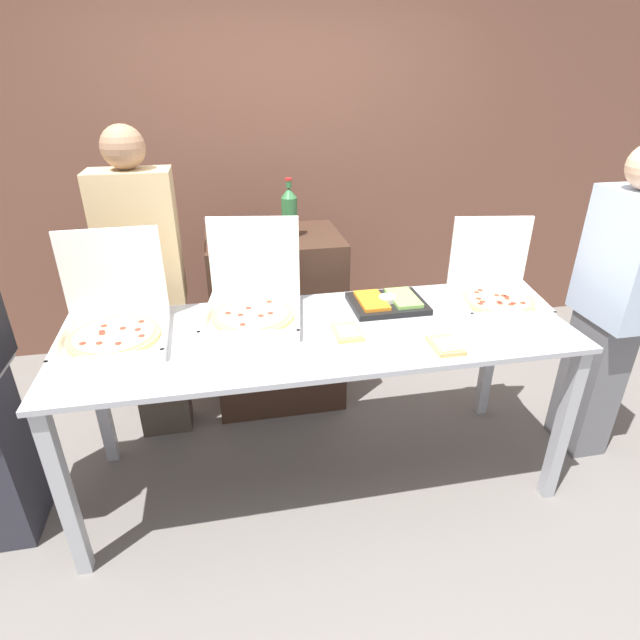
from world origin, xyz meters
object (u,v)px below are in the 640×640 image
at_px(pizza_box_far_right, 253,301).
at_px(veggie_tray, 387,302).
at_px(pizza_box_near_right, 114,320).
at_px(paper_plate_front_left, 347,333).
at_px(pizza_box_far_left, 496,289).
at_px(soda_bottle, 289,212).
at_px(person_guest_plaid, 147,288).
at_px(person_guest_cap, 612,305).
at_px(paper_plate_front_right, 446,346).
at_px(soda_can_silver, 257,235).

relative_size(pizza_box_far_right, veggie_tray, 1.42).
xyz_separation_m(pizza_box_far_right, pizza_box_near_right, (-0.62, -0.09, 0.00)).
bearing_deg(paper_plate_front_left, pizza_box_far_left, 13.95).
xyz_separation_m(veggie_tray, soda_bottle, (-0.40, 0.61, 0.33)).
distance_m(pizza_box_far_right, person_guest_plaid, 0.67).
height_order(veggie_tray, soda_bottle, soda_bottle).
bearing_deg(pizza_box_far_left, person_guest_cap, -4.27).
bearing_deg(paper_plate_front_right, pizza_box_far_right, 148.05).
bearing_deg(paper_plate_front_left, veggie_tray, 44.04).
bearing_deg(soda_bottle, pizza_box_far_left, -34.96).
bearing_deg(soda_can_silver, paper_plate_front_right, -51.99).
bearing_deg(person_guest_cap, pizza_box_far_right, 82.99).
bearing_deg(soda_bottle, pizza_box_far_right, -114.28).
xyz_separation_m(pizza_box_far_left, person_guest_cap, (0.58, -0.14, -0.08)).
distance_m(veggie_tray, person_guest_cap, 1.15).
height_order(pizza_box_far_left, paper_plate_front_right, pizza_box_far_left).
bearing_deg(pizza_box_far_right, soda_bottle, 74.78).
relative_size(paper_plate_front_left, veggie_tray, 0.69).
height_order(pizza_box_far_right, pizza_box_near_right, pizza_box_near_right).
relative_size(pizza_box_far_left, paper_plate_front_right, 2.23).
height_order(paper_plate_front_right, soda_bottle, soda_bottle).
relative_size(paper_plate_front_right, person_guest_cap, 0.13).
bearing_deg(person_guest_cap, soda_bottle, 62.28).
height_order(pizza_box_far_right, pizza_box_far_left, pizza_box_far_right).
xyz_separation_m(pizza_box_near_right, veggie_tray, (1.29, 0.07, -0.06)).
distance_m(pizza_box_near_right, paper_plate_front_left, 1.03).
distance_m(paper_plate_front_right, soda_can_silver, 1.19).
height_order(pizza_box_near_right, veggie_tray, pizza_box_near_right).
distance_m(pizza_box_near_right, person_guest_plaid, 0.50).
relative_size(pizza_box_near_right, paper_plate_front_right, 2.20).
distance_m(pizza_box_far_right, person_guest_cap, 1.82).
relative_size(pizza_box_far_left, soda_can_silver, 3.88).
distance_m(pizza_box_far_left, paper_plate_front_right, 0.60).
height_order(paper_plate_front_left, soda_can_silver, soda_can_silver).
relative_size(paper_plate_front_left, soda_bottle, 0.78).
height_order(soda_can_silver, person_guest_plaid, person_guest_plaid).
distance_m(paper_plate_front_left, person_guest_cap, 1.41).
bearing_deg(pizza_box_far_left, soda_bottle, 154.28).
bearing_deg(pizza_box_far_left, person_guest_plaid, 174.12).
bearing_deg(soda_can_silver, pizza_box_far_left, -23.86).
distance_m(pizza_box_far_left, pizza_box_near_right, 1.84).
xyz_separation_m(veggie_tray, person_guest_cap, (1.13, -0.20, -0.03)).
relative_size(veggie_tray, person_guest_plaid, 0.21).
relative_size(soda_can_silver, person_guest_plaid, 0.07).
xyz_separation_m(pizza_box_near_right, soda_bottle, (0.88, 0.68, 0.27)).
distance_m(paper_plate_front_left, person_guest_plaid, 1.16).
distance_m(paper_plate_front_left, paper_plate_front_right, 0.43).
xyz_separation_m(pizza_box_far_right, paper_plate_front_left, (0.39, -0.29, -0.07)).
bearing_deg(pizza_box_far_right, pizza_box_far_left, 5.24).
relative_size(pizza_box_far_right, person_guest_plaid, 0.30).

